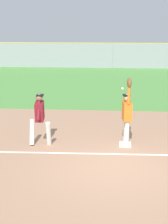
{
  "coord_description": "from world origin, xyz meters",
  "views": [
    {
      "loc": [
        -0.12,
        -9.01,
        3.94
      ],
      "look_at": [
        -0.99,
        2.07,
        1.05
      ],
      "focal_mm": 55.68,
      "sensor_mm": 36.0,
      "label": 1
    }
  ],
  "objects": [
    {
      "name": "runner",
      "position": [
        -2.39,
        1.66,
        1.0
      ],
      "size": [
        0.75,
        0.85,
        1.72
      ],
      "rotation": [
        0.0,
        0.0,
        0.07
      ],
      "color": "white",
      "rests_on": "ground_plane"
    },
    {
      "name": "outfield_grass",
      "position": [
        0.0,
        14.04,
        0.01
      ],
      "size": [
        43.8,
        15.2,
        0.01
      ],
      "primitive_type": "cube",
      "color": "#549342",
      "rests_on": "ground_plane"
    },
    {
      "name": "fielder",
      "position": [
        0.42,
        1.86,
        1.12
      ],
      "size": [
        0.32,
        0.9,
        2.28
      ],
      "rotation": [
        0.0,
        0.0,
        3.28
      ],
      "color": "silver",
      "rests_on": "ground_plane"
    },
    {
      "name": "baseball",
      "position": [
        0.25,
        1.66,
        1.94
      ],
      "size": [
        0.07,
        0.07,
        0.07
      ],
      "primitive_type": "sphere",
      "color": "white"
    },
    {
      "name": "ground_plane",
      "position": [
        0.0,
        0.0,
        0.0
      ],
      "size": [
        70.38,
        70.38,
        0.0
      ],
      "primitive_type": "plane",
      "color": "tan"
    },
    {
      "name": "parked_car_blue",
      "position": [
        -4.89,
        25.61,
        0.67
      ],
      "size": [
        4.52,
        2.35,
        1.25
      ],
      "rotation": [
        0.0,
        0.0,
        -0.07
      ],
      "color": "#23389E",
      "rests_on": "ground_plane"
    },
    {
      "name": "parked_car_green",
      "position": [
        0.16,
        25.69,
        0.67
      ],
      "size": [
        4.43,
        2.17,
        1.25
      ],
      "rotation": [
        0.0,
        0.0,
        -0.01
      ],
      "color": "#1E6B33",
      "rests_on": "ground_plane"
    },
    {
      "name": "first_base",
      "position": [
        0.39,
        1.84,
        0.04
      ],
      "size": [
        0.39,
        0.39,
        0.08
      ],
      "primitive_type": "cube",
      "rotation": [
        0.0,
        0.0,
        -0.02
      ],
      "color": "white",
      "rests_on": "ground_plane"
    },
    {
      "name": "parked_car_silver",
      "position": [
        4.64,
        24.81,
        0.67
      ],
      "size": [
        4.45,
        2.22,
        1.25
      ],
      "rotation": [
        0.0,
        0.0,
        0.03
      ],
      "color": "#B7B7BC",
      "rests_on": "ground_plane"
    },
    {
      "name": "outfield_fence",
      "position": [
        0.0,
        21.64,
        1.09
      ],
      "size": [
        43.88,
        0.08,
        2.18
      ],
      "color": "#93999E",
      "rests_on": "ground_plane"
    }
  ]
}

